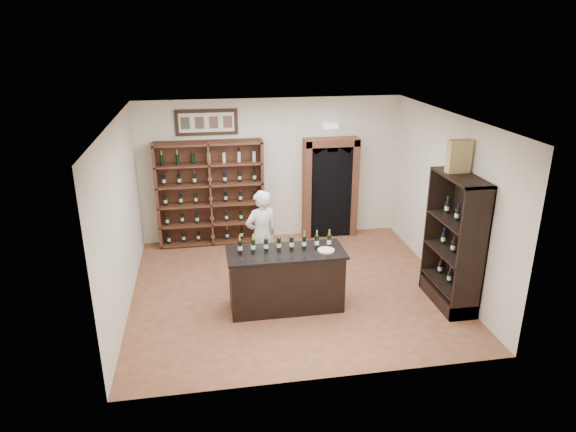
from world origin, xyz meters
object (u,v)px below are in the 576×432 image
object	(u,v)px
wine_shelf	(211,193)
side_cabinet	(453,261)
counter_bottle_0	(240,247)
wine_crate	(459,156)
shopkeeper	(261,235)
tasting_counter	(286,280)

from	to	relation	value
wine_shelf	side_cabinet	size ratio (longest dim) A/B	1.00
counter_bottle_0	wine_crate	size ratio (longest dim) A/B	0.58
wine_crate	side_cabinet	bearing A→B (deg)	-87.22
counter_bottle_0	shopkeeper	world-z (taller)	shopkeeper
counter_bottle_0	wine_crate	distance (m)	3.69
counter_bottle_0	tasting_counter	bearing A→B (deg)	-5.22
wine_shelf	shopkeeper	size ratio (longest dim) A/B	1.31
tasting_counter	side_cabinet	bearing A→B (deg)	-6.28
tasting_counter	shopkeeper	xyz separation A→B (m)	(-0.26, 1.10, 0.35)
counter_bottle_0	side_cabinet	size ratio (longest dim) A/B	0.14
side_cabinet	tasting_counter	bearing A→B (deg)	173.72
tasting_counter	counter_bottle_0	world-z (taller)	counter_bottle_0
side_cabinet	wine_shelf	bearing A→B (deg)	139.79
wine_shelf	wine_crate	xyz separation A→B (m)	(3.81, -3.03, 1.36)
shopkeeper	wine_crate	distance (m)	3.59
wine_shelf	counter_bottle_0	xyz separation A→B (m)	(0.38, -2.87, 0.01)
side_cabinet	wine_crate	size ratio (longest dim) A/B	4.26
wine_shelf	side_cabinet	xyz separation A→B (m)	(3.82, -3.23, -0.35)
counter_bottle_0	shopkeeper	bearing A→B (deg)	66.25
wine_shelf	side_cabinet	world-z (taller)	same
tasting_counter	wine_shelf	bearing A→B (deg)	110.56
shopkeeper	wine_crate	size ratio (longest dim) A/B	3.26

